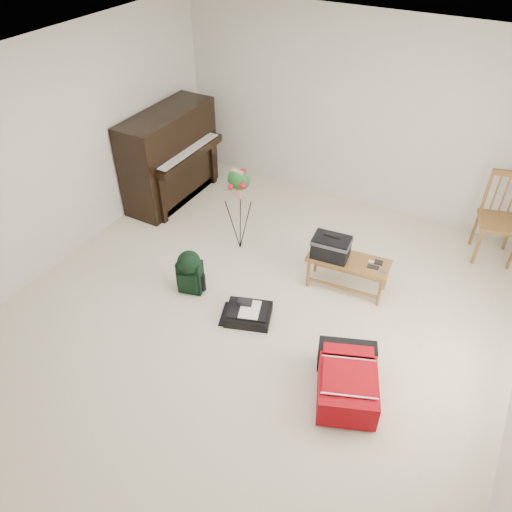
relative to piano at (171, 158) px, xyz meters
The scene contains 11 objects.
floor 2.77m from the piano, 36.20° to the right, with size 5.00×5.50×0.01m, color beige.
ceiling 3.31m from the piano, 36.20° to the right, with size 5.00×5.50×0.01m, color white.
wall_back 2.55m from the piano, 27.74° to the left, with size 5.00×0.04×2.50m, color beige.
wall_left 1.76m from the piano, 101.09° to the right, with size 0.04×5.50×2.50m, color beige.
piano is the anchor object (origin of this frame).
bench 2.80m from the piano, 14.00° to the right, with size 0.92×0.45×0.68m.
dining_chair 4.23m from the piano, 10.42° to the left, with size 0.56×0.56×1.06m.
red_suitcase 3.92m from the piano, 30.07° to the right, with size 0.75×0.91×0.32m.
black_duffel 2.73m from the piano, 36.92° to the right, with size 0.56×0.50×0.20m.
green_backpack 2.08m from the piano, 48.42° to the right, with size 0.30×0.27×0.53m.
flower_stand 1.56m from the piano, 22.40° to the right, with size 0.38×0.38×1.11m.
Camera 1 is at (1.83, -3.21, 3.77)m, focal length 35.00 mm.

